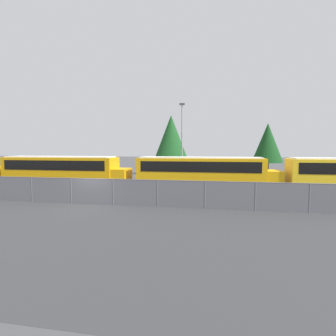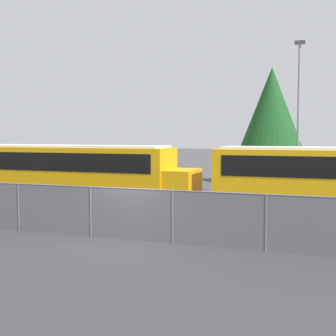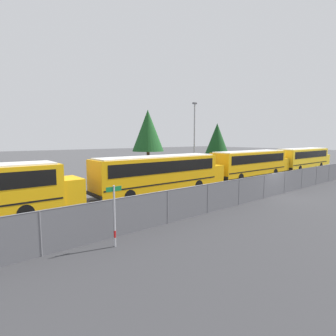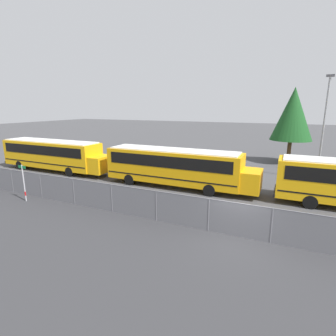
{
  "view_description": "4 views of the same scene",
  "coord_description": "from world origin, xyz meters",
  "views": [
    {
      "loc": [
        8.45,
        -16.88,
        3.94
      ],
      "look_at": [
        4.1,
        7.32,
        2.06
      ],
      "focal_mm": 28.0,
      "sensor_mm": 36.0,
      "label": 1
    },
    {
      "loc": [
        6.74,
        -14.81,
        3.71
      ],
      "look_at": [
        -1.19,
        7.22,
        2.01
      ],
      "focal_mm": 50.0,
      "sensor_mm": 36.0,
      "label": 2
    },
    {
      "loc": [
        -19.54,
        -10.61,
        4.54
      ],
      "look_at": [
        -6.21,
        5.83,
        2.17
      ],
      "focal_mm": 28.0,
      "sensor_mm": 36.0,
      "label": 3
    },
    {
      "loc": [
        1.88,
        -12.7,
        6.53
      ],
      "look_at": [
        -6.63,
        5.87,
        1.72
      ],
      "focal_mm": 28.0,
      "sensor_mm": 36.0,
      "label": 4
    }
  ],
  "objects": [
    {
      "name": "fence",
      "position": [
        0.0,
        -0.0,
        0.94
      ],
      "size": [
        65.9,
        0.07,
        1.84
      ],
      "color": "#9EA0A5",
      "rests_on": "ground_plane"
    },
    {
      "name": "light_pole",
      "position": [
        4.61,
        13.75,
        4.96
      ],
      "size": [
        0.6,
        0.24,
        9.14
      ],
      "color": "gray",
      "rests_on": "ground_plane"
    },
    {
      "name": "ground_plane",
      "position": [
        0.0,
        0.0,
        0.0
      ],
      "size": [
        200.0,
        200.0,
        0.0
      ],
      "primitive_type": "plane",
      "color": "#424244"
    },
    {
      "name": "road_strip",
      "position": [
        0.0,
        -6.0,
        0.0
      ],
      "size": [
        99.83,
        12.0,
        0.01
      ],
      "color": "#333335",
      "rests_on": "ground_plane"
    },
    {
      "name": "tree_1",
      "position": [
        15.14,
        18.91,
        4.59
      ],
      "size": [
        3.92,
        3.92,
        7.15
      ],
      "color": "#51381E",
      "rests_on": "ground_plane"
    },
    {
      "name": "tree_0",
      "position": [
        2.15,
        20.73,
        5.69
      ],
      "size": [
        4.57,
        4.57,
        8.67
      ],
      "color": "#51381E",
      "rests_on": "ground_plane"
    },
    {
      "name": "school_bus_2",
      "position": [
        7.38,
        6.97,
        1.85
      ],
      "size": [
        12.76,
        2.59,
        3.13
      ],
      "color": "#EDA80F",
      "rests_on": "ground_plane"
    },
    {
      "name": "school_bus_1",
      "position": [
        -6.29,
        6.63,
        1.85
      ],
      "size": [
        12.76,
        2.59,
        3.13
      ],
      "color": "orange",
      "rests_on": "ground_plane"
    }
  ]
}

